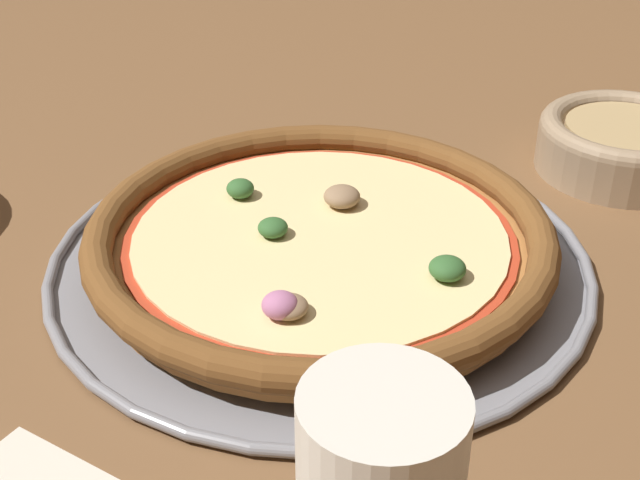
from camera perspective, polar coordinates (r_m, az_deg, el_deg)
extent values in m
plane|color=brown|center=(0.64, 0.00, -1.68)|extent=(3.00, 3.00, 0.00)
cylinder|color=gray|center=(0.64, 0.00, -1.47)|extent=(0.38, 0.38, 0.01)
torus|color=gray|center=(0.64, 0.00, -1.26)|extent=(0.39, 0.39, 0.01)
cylinder|color=#A86B33|center=(0.63, 0.00, -0.50)|extent=(0.31, 0.31, 0.01)
torus|color=brown|center=(0.63, 0.00, 0.46)|extent=(0.33, 0.33, 0.02)
cylinder|color=#B7381E|center=(0.63, 0.00, 0.06)|extent=(0.28, 0.28, 0.00)
cylinder|color=beige|center=(0.63, 0.00, 0.23)|extent=(0.27, 0.27, 0.00)
ellipsoid|color=#8E7051|center=(0.66, 1.42, 2.80)|extent=(0.03, 0.03, 0.01)
ellipsoid|color=#8E7051|center=(0.55, -2.06, -4.27)|extent=(0.04, 0.04, 0.01)
ellipsoid|color=#B26B93|center=(0.55, -2.58, -4.18)|extent=(0.03, 0.03, 0.02)
ellipsoid|color=#33602D|center=(0.63, -3.03, 0.83)|extent=(0.03, 0.03, 0.01)
ellipsoid|color=#33602D|center=(0.59, 8.15, -1.81)|extent=(0.03, 0.03, 0.01)
ellipsoid|color=#33602D|center=(0.68, -5.12, 3.31)|extent=(0.02, 0.02, 0.01)
cylinder|color=#9E8466|center=(0.81, 18.80, 5.49)|extent=(0.14, 0.14, 0.04)
torus|color=#9E8466|center=(0.80, 19.04, 6.69)|extent=(0.14, 0.14, 0.02)
cylinder|color=tan|center=(0.80, 19.06, 6.81)|extent=(0.10, 0.10, 0.00)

